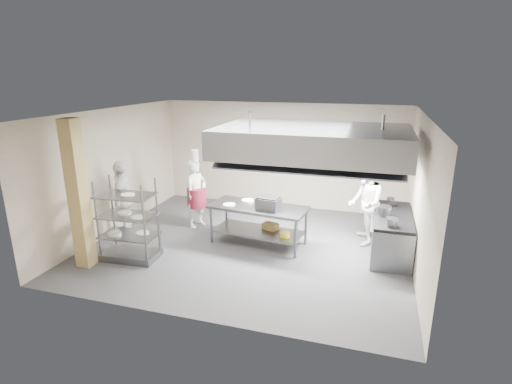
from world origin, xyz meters
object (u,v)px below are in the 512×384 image
(island, at_px, (258,225))
(pass_rack, at_px, (128,220))
(chef_plating, at_px, (123,200))
(griddle, at_px, (269,203))
(cooking_range, at_px, (391,235))
(stockpot, at_px, (384,211))
(chef_head, at_px, (197,194))
(chef_line, at_px, (365,203))

(island, distance_m, pass_rack, 2.85)
(chef_plating, relative_size, griddle, 3.77)
(island, distance_m, griddle, 0.64)
(cooking_range, bearing_deg, griddle, -170.76)
(pass_rack, bearing_deg, stockpot, 15.40)
(stockpot, bearing_deg, cooking_range, 31.93)
(island, distance_m, chef_head, 1.95)
(island, relative_size, stockpot, 7.37)
(chef_plating, bearing_deg, chef_head, 108.53)
(pass_rack, height_order, stockpot, pass_rack)
(cooking_range, bearing_deg, island, -173.13)
(island, xyz_separation_m, chef_head, (-1.81, 0.61, 0.41))
(griddle, distance_m, stockpot, 2.47)
(cooking_range, relative_size, chef_head, 1.16)
(island, height_order, stockpot, stockpot)
(island, xyz_separation_m, cooking_range, (2.91, 0.35, -0.04))
(chef_head, xyz_separation_m, chef_line, (4.11, 0.14, 0.10))
(pass_rack, relative_size, chef_head, 1.01)
(chef_head, bearing_deg, cooking_range, -73.32)
(pass_rack, xyz_separation_m, chef_head, (0.57, 2.12, -0.01))
(chef_plating, height_order, stockpot, chef_plating)
(pass_rack, distance_m, cooking_range, 5.62)
(island, relative_size, cooking_range, 1.10)
(island, relative_size, chef_head, 1.28)
(island, height_order, chef_head, chef_head)
(island, relative_size, griddle, 4.45)
(cooking_range, bearing_deg, chef_plating, -171.81)
(cooking_range, xyz_separation_m, chef_plating, (-6.08, -0.88, 0.51))
(cooking_range, distance_m, chef_head, 4.75)
(island, bearing_deg, chef_head, 168.08)
(island, bearing_deg, griddle, -10.29)
(chef_line, height_order, stockpot, chef_line)
(pass_rack, bearing_deg, island, 29.00)
(chef_line, bearing_deg, stockpot, 29.45)
(pass_rack, xyz_separation_m, chef_plating, (-0.79, 0.99, 0.06))
(pass_rack, xyz_separation_m, stockpot, (5.09, 1.74, 0.14))
(pass_rack, height_order, chef_plating, chef_plating)
(chef_line, xyz_separation_m, griddle, (-2.04, -0.83, 0.07))
(island, height_order, pass_rack, pass_rack)
(chef_plating, bearing_deg, stockpot, 75.86)
(stockpot, bearing_deg, island, -175.26)
(chef_head, relative_size, griddle, 3.49)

